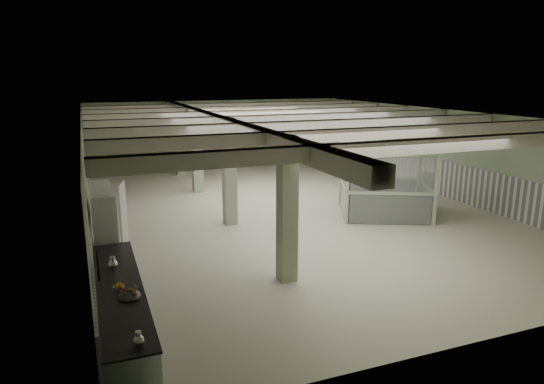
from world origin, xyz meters
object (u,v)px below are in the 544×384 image
object	(u,v)px
filing_cabinet	(428,193)
guard_booth	(386,168)
prep_counter	(120,307)
walkin_cooler	(105,228)

from	to	relation	value
filing_cabinet	guard_booth	bearing A→B (deg)	-174.88
prep_counter	guard_booth	bearing A→B (deg)	27.79
prep_counter	filing_cabinet	distance (m)	12.20
filing_cabinet	prep_counter	bearing A→B (deg)	-141.07
prep_counter	filing_cabinet	world-z (taller)	filing_cabinet
walkin_cooler	filing_cabinet	xyz separation A→B (m)	(11.33, 1.00, -0.28)
guard_booth	filing_cabinet	world-z (taller)	guard_booth
filing_cabinet	walkin_cooler	bearing A→B (deg)	-158.83
walkin_cooler	filing_cabinet	world-z (taller)	walkin_cooler
prep_counter	walkin_cooler	size ratio (longest dim) A/B	2.43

